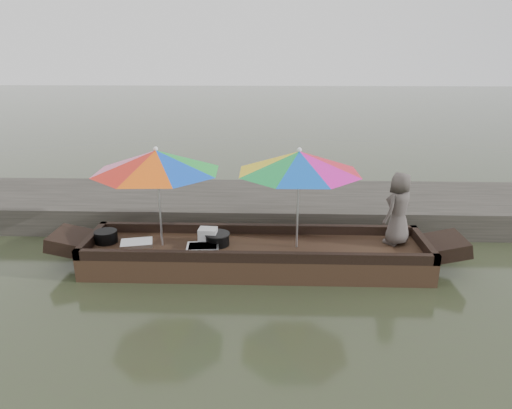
{
  "coord_description": "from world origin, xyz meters",
  "views": [
    {
      "loc": [
        0.22,
        -6.47,
        3.21
      ],
      "look_at": [
        0.0,
        0.1,
        1.0
      ],
      "focal_mm": 32.0,
      "sensor_mm": 36.0,
      "label": 1
    }
  ],
  "objects_px": {
    "boat_hull": "(256,257)",
    "supply_bag": "(208,236)",
    "charcoal_grill": "(217,239)",
    "tray_crayfish": "(203,248)",
    "vendor": "(399,208)",
    "umbrella_bow": "(159,198)",
    "cooking_pot": "(106,237)",
    "umbrella_stern": "(298,199)",
    "tray_scallop": "(137,243)"
  },
  "relations": [
    {
      "from": "boat_hull",
      "to": "supply_bag",
      "type": "distance_m",
      "value": 0.81
    },
    {
      "from": "charcoal_grill",
      "to": "supply_bag",
      "type": "relative_size",
      "value": 1.33
    },
    {
      "from": "tray_crayfish",
      "to": "vendor",
      "type": "distance_m",
      "value": 3.06
    },
    {
      "from": "tray_crayfish",
      "to": "supply_bag",
      "type": "distance_m",
      "value": 0.29
    },
    {
      "from": "vendor",
      "to": "umbrella_bow",
      "type": "distance_m",
      "value": 3.66
    },
    {
      "from": "boat_hull",
      "to": "cooking_pot",
      "type": "height_order",
      "value": "cooking_pot"
    },
    {
      "from": "boat_hull",
      "to": "charcoal_grill",
      "type": "bearing_deg",
      "value": 175.69
    },
    {
      "from": "boat_hull",
      "to": "umbrella_stern",
      "type": "height_order",
      "value": "umbrella_stern"
    },
    {
      "from": "boat_hull",
      "to": "cooking_pot",
      "type": "distance_m",
      "value": 2.39
    },
    {
      "from": "umbrella_bow",
      "to": "umbrella_stern",
      "type": "distance_m",
      "value": 2.09
    },
    {
      "from": "tray_crayfish",
      "to": "supply_bag",
      "type": "relative_size",
      "value": 1.71
    },
    {
      "from": "cooking_pot",
      "to": "charcoal_grill",
      "type": "xyz_separation_m",
      "value": [
        1.77,
        -0.04,
        -0.01
      ]
    },
    {
      "from": "tray_scallop",
      "to": "supply_bag",
      "type": "distance_m",
      "value": 1.12
    },
    {
      "from": "tray_crayfish",
      "to": "charcoal_grill",
      "type": "relative_size",
      "value": 1.28
    },
    {
      "from": "boat_hull",
      "to": "umbrella_stern",
      "type": "bearing_deg",
      "value": 0.0
    },
    {
      "from": "umbrella_stern",
      "to": "vendor",
      "type": "bearing_deg",
      "value": 7.53
    },
    {
      "from": "cooking_pot",
      "to": "umbrella_bow",
      "type": "distance_m",
      "value": 1.14
    },
    {
      "from": "boat_hull",
      "to": "umbrella_bow",
      "type": "height_order",
      "value": "umbrella_bow"
    },
    {
      "from": "vendor",
      "to": "umbrella_stern",
      "type": "height_order",
      "value": "umbrella_stern"
    },
    {
      "from": "boat_hull",
      "to": "umbrella_stern",
      "type": "relative_size",
      "value": 2.82
    },
    {
      "from": "tray_crayfish",
      "to": "umbrella_stern",
      "type": "xyz_separation_m",
      "value": [
        1.42,
        0.21,
        0.73
      ]
    },
    {
      "from": "tray_scallop",
      "to": "umbrella_bow",
      "type": "bearing_deg",
      "value": 2.08
    },
    {
      "from": "vendor",
      "to": "tray_scallop",
      "type": "bearing_deg",
      "value": -39.83
    },
    {
      "from": "tray_scallop",
      "to": "supply_bag",
      "type": "bearing_deg",
      "value": 4.26
    },
    {
      "from": "tray_scallop",
      "to": "umbrella_stern",
      "type": "xyz_separation_m",
      "value": [
        2.49,
        0.01,
        0.74
      ]
    },
    {
      "from": "boat_hull",
      "to": "vendor",
      "type": "xyz_separation_m",
      "value": [
        2.19,
        0.21,
        0.75
      ]
    },
    {
      "from": "umbrella_stern",
      "to": "tray_scallop",
      "type": "bearing_deg",
      "value": -179.66
    },
    {
      "from": "boat_hull",
      "to": "tray_scallop",
      "type": "xyz_separation_m",
      "value": [
        -1.86,
        -0.01,
        0.21
      ]
    },
    {
      "from": "charcoal_grill",
      "to": "supply_bag",
      "type": "bearing_deg",
      "value": 171.15
    },
    {
      "from": "supply_bag",
      "to": "vendor",
      "type": "distance_m",
      "value": 2.98
    },
    {
      "from": "vendor",
      "to": "umbrella_bow",
      "type": "relative_size",
      "value": 0.6
    },
    {
      "from": "tray_scallop",
      "to": "umbrella_stern",
      "type": "distance_m",
      "value": 2.59
    },
    {
      "from": "tray_scallop",
      "to": "umbrella_bow",
      "type": "height_order",
      "value": "umbrella_bow"
    },
    {
      "from": "cooking_pot",
      "to": "tray_scallop",
      "type": "xyz_separation_m",
      "value": [
        0.51,
        -0.1,
        -0.06
      ]
    },
    {
      "from": "boat_hull",
      "to": "charcoal_grill",
      "type": "xyz_separation_m",
      "value": [
        -0.6,
        0.05,
        0.26
      ]
    },
    {
      "from": "tray_crayfish",
      "to": "umbrella_stern",
      "type": "relative_size",
      "value": 0.26
    },
    {
      "from": "cooking_pot",
      "to": "supply_bag",
      "type": "bearing_deg",
      "value": -0.74
    },
    {
      "from": "vendor",
      "to": "umbrella_stern",
      "type": "relative_size",
      "value": 0.62
    },
    {
      "from": "tray_crayfish",
      "to": "charcoal_grill",
      "type": "bearing_deg",
      "value": 52.73
    },
    {
      "from": "umbrella_bow",
      "to": "boat_hull",
      "type": "bearing_deg",
      "value": 0.0
    },
    {
      "from": "boat_hull",
      "to": "tray_crayfish",
      "type": "height_order",
      "value": "tray_crayfish"
    },
    {
      "from": "tray_scallop",
      "to": "charcoal_grill",
      "type": "bearing_deg",
      "value": 2.73
    },
    {
      "from": "supply_bag",
      "to": "tray_crayfish",
      "type": "bearing_deg",
      "value": -99.45
    },
    {
      "from": "cooking_pot",
      "to": "supply_bag",
      "type": "distance_m",
      "value": 1.62
    },
    {
      "from": "boat_hull",
      "to": "umbrella_bow",
      "type": "xyz_separation_m",
      "value": [
        -1.46,
        0.0,
        0.95
      ]
    },
    {
      "from": "umbrella_bow",
      "to": "supply_bag",
      "type": "bearing_deg",
      "value": 5.49
    },
    {
      "from": "supply_bag",
      "to": "tray_scallop",
      "type": "bearing_deg",
      "value": -175.74
    },
    {
      "from": "boat_hull",
      "to": "cooking_pot",
      "type": "bearing_deg",
      "value": 177.85
    },
    {
      "from": "vendor",
      "to": "boat_hull",
      "type": "bearing_deg",
      "value": -37.57
    },
    {
      "from": "cooking_pot",
      "to": "tray_crayfish",
      "type": "xyz_separation_m",
      "value": [
        1.57,
        -0.3,
        -0.05
      ]
    }
  ]
}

